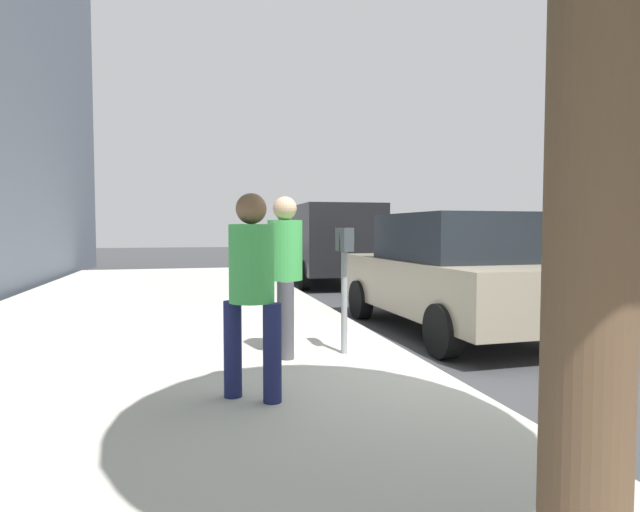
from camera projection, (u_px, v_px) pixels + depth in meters
ground_plane at (427, 376)px, 5.45m from camera, size 80.00×80.00×0.00m
sidewalk_slab at (124, 391)px, 4.73m from camera, size 28.00×6.00×0.15m
parking_meter at (344, 263)px, 5.78m from camera, size 0.36×0.12×1.41m
pedestrian_at_meter at (285, 262)px, 5.71m from camera, size 0.53×0.38×1.75m
pedestrian_bystander at (252, 280)px, 4.21m from camera, size 0.37×0.45×1.69m
parked_sedan_near at (450, 273)px, 7.72m from camera, size 4.45×2.07×1.77m
parked_van_far at (325, 239)px, 14.88m from camera, size 5.25×2.22×2.18m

